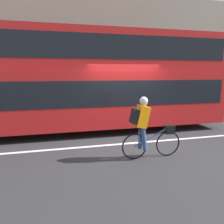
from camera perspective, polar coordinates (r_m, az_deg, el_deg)
ground_plane at (r=7.22m, az=4.83°, el=-7.70°), size 80.00×80.00×0.00m
road_center_line at (r=7.06m, az=5.29°, el=-8.08°), size 50.00×0.14×0.01m
sidewalk_curb at (r=12.56m, az=-3.66°, el=0.36°), size 60.00×2.05×0.16m
building_facade at (r=13.59m, az=-4.78°, el=15.34°), size 60.00×0.30×6.89m
bus at (r=8.35m, az=-11.94°, el=8.86°), size 11.98×2.56×3.69m
cyclist_on_bike at (r=5.68m, az=8.88°, el=-3.54°), size 1.64×0.32×1.63m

